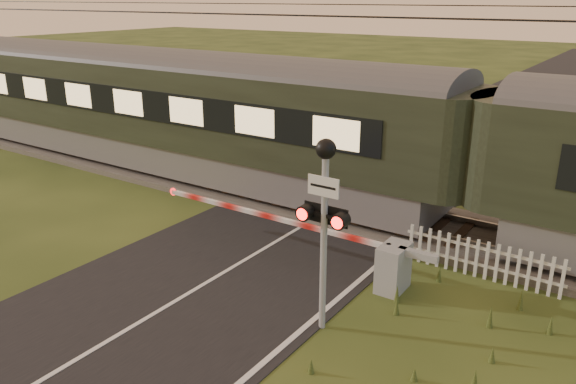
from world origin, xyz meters
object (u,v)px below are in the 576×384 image
Objects in this scene: train at (480,156)px; picket_fence at (482,259)px; boom_gate at (375,260)px; crossing_signal at (325,203)px.

picket_fence is at bearing -67.35° from train.
train is at bearing 112.65° from picket_fence.
boom_gate is at bearing -138.88° from picket_fence.
boom_gate is 2.45m from picket_fence.
picket_fence is at bearing 62.73° from crossing_signal.
train is 2.75m from picket_fence.
picket_fence is (1.84, 1.61, -0.14)m from boom_gate.
train is 11.63× the size of crossing_signal.
boom_gate is (-1.05, -3.50, -1.70)m from train.
crossing_signal is (-1.13, -5.61, 0.26)m from train.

